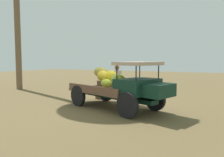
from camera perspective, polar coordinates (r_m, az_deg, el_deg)
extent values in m
plane|color=brown|center=(8.85, 1.69, -7.87)|extent=(60.00, 60.00, 0.00)
cube|color=#103025|center=(8.90, 0.45, -4.60)|extent=(3.93, 1.72, 0.16)
cylinder|color=black|center=(8.60, 11.15, -5.36)|extent=(0.87, 0.42, 0.88)
cylinder|color=black|center=(7.36, 4.00, -6.99)|extent=(0.87, 0.42, 0.88)
cylinder|color=black|center=(10.42, -1.65, -3.51)|extent=(0.87, 0.42, 0.88)
cylinder|color=black|center=(9.42, -8.85, -4.44)|extent=(0.87, 0.42, 0.88)
cube|color=brown|center=(9.19, -1.52, -3.17)|extent=(3.40, 2.60, 0.10)
cube|color=brown|center=(9.73, 1.94, -1.78)|extent=(2.86, 1.05, 0.22)
cube|color=brown|center=(8.65, -5.42, -2.61)|extent=(2.86, 1.05, 0.22)
cube|color=#103025|center=(8.00, 6.77, -2.04)|extent=(1.53, 1.80, 0.55)
cube|color=#103025|center=(7.48, 12.14, -3.01)|extent=(1.01, 1.23, 0.44)
cylinder|color=black|center=(8.21, 12.04, 1.92)|extent=(0.04, 0.04, 0.55)
cylinder|color=black|center=(7.17, 6.30, 1.60)|extent=(0.04, 0.04, 0.55)
cylinder|color=black|center=(8.73, 7.23, 2.15)|extent=(0.04, 0.04, 0.55)
cylinder|color=black|center=(7.76, 1.27, 1.86)|extent=(0.04, 0.04, 0.55)
cube|color=#BBA18D|center=(7.94, 6.83, 3.88)|extent=(1.65, 1.83, 0.12)
ellipsoid|color=gold|center=(9.36, -2.42, 0.74)|extent=(0.84, 0.84, 0.60)
ellipsoid|color=#BBD038|center=(9.06, -1.51, -1.25)|extent=(0.60, 0.59, 0.48)
ellipsoid|color=gold|center=(10.10, -2.98, 1.66)|extent=(0.76, 0.68, 0.59)
ellipsoid|color=gold|center=(9.38, 0.21, 0.22)|extent=(0.74, 0.70, 0.46)
ellipsoid|color=yellow|center=(9.26, -0.20, 0.58)|extent=(0.68, 0.59, 0.54)
ellipsoid|color=yellow|center=(8.40, 1.83, -1.03)|extent=(0.60, 0.65, 0.62)
ellipsoid|color=gold|center=(8.18, 2.70, -1.69)|extent=(0.71, 0.58, 0.38)
ellipsoid|color=#B8C34A|center=(8.34, 1.92, -0.53)|extent=(0.75, 0.75, 0.57)
ellipsoid|color=#94B43B|center=(8.07, 1.42, -0.31)|extent=(0.83, 0.82, 0.56)
cylinder|color=#91624E|center=(11.18, 1.84, -3.04)|extent=(0.15, 0.15, 0.84)
cylinder|color=#91624E|center=(11.32, 0.74, -2.94)|extent=(0.15, 0.15, 0.84)
cube|color=#BEA89E|center=(11.18, 1.29, 0.60)|extent=(0.43, 0.30, 0.58)
cylinder|color=#BEA89E|center=(11.03, 1.43, 1.00)|extent=(0.29, 0.40, 0.10)
cylinder|color=#BEA89E|center=(11.14, 0.58, 1.04)|extent=(0.36, 0.35, 0.10)
sphere|color=#906B48|center=(11.15, 1.30, 2.64)|extent=(0.22, 0.22, 0.22)
cylinder|color=olive|center=(11.15, 1.30, 2.98)|extent=(0.34, 0.34, 0.02)
cylinder|color=olive|center=(11.15, 1.30, 3.29)|extent=(0.20, 0.20, 0.10)
cube|color=olive|center=(11.24, -3.10, -4.02)|extent=(0.53, 0.65, 0.44)
cylinder|color=brown|center=(16.28, -23.57, 16.59)|extent=(0.38, 0.38, 10.77)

